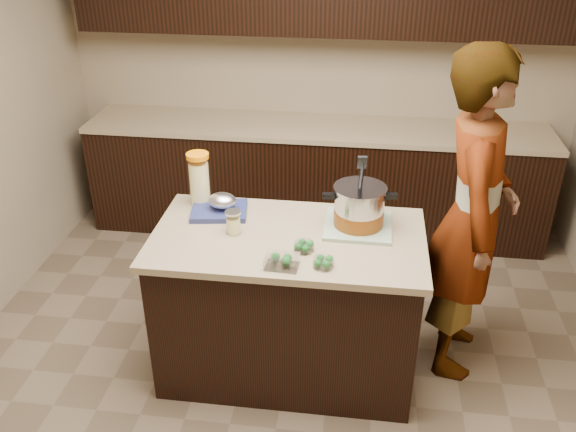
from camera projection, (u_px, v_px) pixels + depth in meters
The scene contains 13 objects.
ground_plane at pixel (288, 364), 3.67m from camera, with size 4.00×4.00×0.00m, color brown.
room_shell at pixel (288, 86), 2.85m from camera, with size 4.04×4.04×2.72m.
back_cabinets at pixel (317, 119), 4.74m from camera, with size 3.60×0.63×2.33m.
island at pixel (288, 304), 3.46m from camera, with size 1.46×0.81×0.90m.
dish_towel at pixel (358, 225), 3.32m from camera, with size 0.36×0.36×0.02m, color #537B56.
stock_pot at pixel (359, 209), 3.27m from camera, with size 0.40×0.32×0.40m.
lemonade_pitcher at pixel (199, 181), 3.50m from camera, with size 0.14×0.14×0.31m.
mason_jar at pixel (233, 223), 3.24m from camera, with size 0.10×0.10×0.14m.
broccoli_tub_left at pixel (304, 247), 3.10m from camera, with size 0.11×0.11×0.05m.
broccoli_tub_right at pixel (323, 263), 2.97m from camera, with size 0.12×0.12×0.05m.
broccoli_tub_rect at pixel (282, 262), 2.97m from camera, with size 0.17×0.13×0.06m.
blue_tray at pixel (221, 207), 3.44m from camera, with size 0.34×0.29×0.12m.
person at pixel (472, 218), 3.31m from camera, with size 0.69×0.45×1.90m, color gray.
Camera 1 is at (0.36, -2.77, 2.55)m, focal length 38.00 mm.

